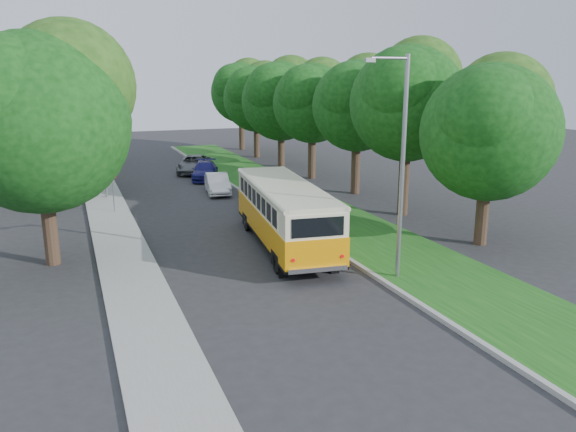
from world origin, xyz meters
name	(u,v)px	position (x,y,z in m)	size (l,w,h in m)	color
ground	(264,272)	(0.00, 0.00, 0.00)	(120.00, 120.00, 0.00)	#28282B
curb	(301,229)	(3.60, 5.00, 0.07)	(0.20, 70.00, 0.15)	gray
grass_verge	(344,225)	(5.95, 5.00, 0.07)	(4.50, 70.00, 0.13)	#154D14
sidewalk	(121,248)	(-4.80, 5.00, 0.06)	(2.20, 70.00, 0.12)	gray
treeline	(220,97)	(3.15, 17.99, 5.93)	(24.27, 41.91, 9.46)	#332319
lamppost_near	(400,162)	(4.21, -2.50, 4.37)	(1.71, 0.16, 8.00)	gray
lamppost_far	(100,131)	(-4.70, 16.00, 4.12)	(1.71, 0.16, 7.50)	gray
warning_sign	(112,183)	(-4.50, 11.98, 1.71)	(0.56, 0.10, 2.50)	gray
vintage_bus	(285,215)	(1.89, 2.75, 1.43)	(2.49, 9.65, 2.87)	#FD9D08
car_silver	(258,198)	(3.00, 9.79, 0.73)	(1.72, 4.28, 1.46)	#BCBBC1
car_white	(217,184)	(2.10, 15.19, 0.63)	(1.34, 3.84, 1.27)	white
car_blue	(205,171)	(2.53, 20.39, 0.63)	(1.77, 4.36, 1.27)	navy
car_grey	(194,164)	(2.42, 23.55, 0.67)	(2.22, 4.81, 1.34)	#5A5D62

